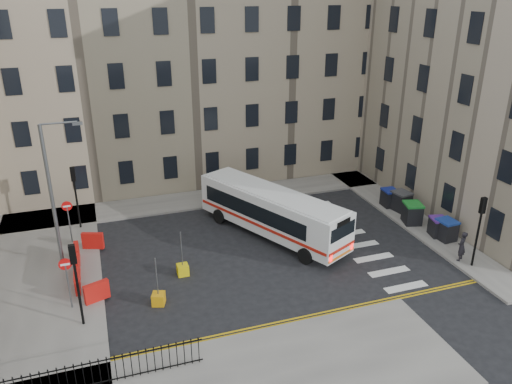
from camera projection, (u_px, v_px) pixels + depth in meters
ground at (291, 246)px, 30.10m from camera, size 120.00×120.00×0.00m
pavement_north at (168, 204)px, 35.82m from camera, size 36.00×3.20×0.15m
pavement_east at (385, 201)px, 36.24m from camera, size 2.40×26.00×0.15m
pavement_west at (43, 277)px, 26.80m from camera, size 6.00×22.00×0.15m
terrace_north at (133, 69)px, 38.28m from camera, size 38.30×10.80×17.20m
corner_east at (509, 59)px, 36.42m from camera, size 17.80×24.30×19.20m
traffic_light_east at (480, 221)px, 26.74m from camera, size 0.28×0.22×4.10m
traffic_light_nw at (75, 188)px, 31.13m from camera, size 0.28×0.22×4.10m
traffic_light_sw at (76, 273)px, 21.95m from camera, size 0.28×0.22×4.10m
streetlamp at (51, 195)px, 26.34m from camera, size 0.50×0.22×8.14m
no_entry_north at (68, 213)px, 29.54m from camera, size 0.60×0.08×3.00m
no_entry_south at (67, 273)px, 23.42m from camera, size 0.60×0.08×3.00m
roadworks_barriers at (84, 266)px, 26.78m from camera, size 1.66×6.26×1.00m
iron_railings at (104, 371)px, 19.31m from camera, size 7.80×0.04×1.20m
bus at (272, 211)px, 30.85m from camera, size 6.89×10.64×2.91m
wheelie_bin_a at (446, 230)px, 30.40m from camera, size 1.07×1.22×1.28m
wheelie_bin_b at (438, 227)px, 30.87m from camera, size 1.13×1.24×1.18m
wheelie_bin_c at (412, 213)px, 32.50m from camera, size 1.38×1.50×1.39m
wheelie_bin_d at (401, 201)px, 34.38m from camera, size 1.26×1.39×1.35m
wheelie_bin_e at (389, 198)px, 35.04m from camera, size 1.02×1.16×1.23m
pedestrian at (462, 246)px, 27.98m from camera, size 0.77×0.69×1.76m
bollard_yellow at (183, 270)px, 27.05m from camera, size 0.61×0.61×0.60m
bollard_chevron at (159, 299)px, 24.54m from camera, size 0.76×0.76×0.60m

